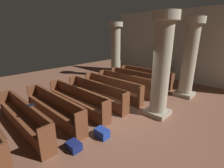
{
  "coord_description": "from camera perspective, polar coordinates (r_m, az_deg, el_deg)",
  "views": [
    {
      "loc": [
        4.15,
        -4.74,
        3.09
      ],
      "look_at": [
        -0.93,
        0.6,
        0.75
      ],
      "focal_mm": 25.95,
      "sensor_mm": 36.0,
      "label": 1
    }
  ],
  "objects": [
    {
      "name": "pew_row_5",
      "position": [
        6.82,
        -12.29,
        -5.09
      ],
      "size": [
        3.57,
        0.47,
        0.93
      ],
      "color": "brown",
      "rests_on": "ground"
    },
    {
      "name": "pew_row_6",
      "position": [
        6.36,
        -20.01,
        -7.5
      ],
      "size": [
        3.57,
        0.46,
        0.93
      ],
      "color": "brown",
      "rests_on": "ground"
    },
    {
      "name": "pew_row_2",
      "position": [
        8.8,
        4.48,
        0.47
      ],
      "size": [
        3.57,
        0.46,
        0.93
      ],
      "color": "brown",
      "rests_on": "ground"
    },
    {
      "name": "pew_row_1",
      "position": [
        9.59,
        8.38,
        1.78
      ],
      "size": [
        3.57,
        0.46,
        0.93
      ],
      "color": "brown",
      "rests_on": "ground"
    },
    {
      "name": "hymn_book",
      "position": [
        5.66,
        -26.72,
        -6.62
      ],
      "size": [
        0.15,
        0.2,
        0.03
      ],
      "primitive_type": "cube",
      "color": "black",
      "rests_on": "pew_row_7"
    },
    {
      "name": "ground_plane",
      "position": [
        7.02,
        2.14,
        -8.53
      ],
      "size": [
        19.2,
        19.2,
        0.0
      ],
      "primitive_type": "plane",
      "color": "brown"
    },
    {
      "name": "pillar_far_side",
      "position": [
        11.69,
        1.31,
        12.07
      ],
      "size": [
        0.94,
        0.94,
        3.78
      ],
      "color": "#9F967E",
      "rests_on": "ground"
    },
    {
      "name": "kneeler_box_navy",
      "position": [
        4.88,
        -13.3,
        -20.52
      ],
      "size": [
        0.4,
        0.31,
        0.23
      ],
      "primitive_type": "cube",
      "color": "navy",
      "rests_on": "ground"
    },
    {
      "name": "pillar_aisle_rear",
      "position": [
        6.15,
        17.04,
        6.3
      ],
      "size": [
        0.92,
        0.92,
        3.78
      ],
      "color": "#9F967E",
      "rests_on": "ground"
    },
    {
      "name": "pew_row_0",
      "position": [
        10.42,
        11.68,
        2.88
      ],
      "size": [
        3.57,
        0.47,
        0.93
      ],
      "color": "brown",
      "rests_on": "ground"
    },
    {
      "name": "back_wall",
      "position": [
        11.62,
        23.07,
        12.1
      ],
      "size": [
        10.0,
        0.16,
        4.5
      ],
      "primitive_type": "cube",
      "color": "beige",
      "rests_on": "ground"
    },
    {
      "name": "pew_row_7",
      "position": [
        6.04,
        -28.82,
        -10.06
      ],
      "size": [
        3.57,
        0.46,
        0.93
      ],
      "color": "brown",
      "rests_on": "ground"
    },
    {
      "name": "pew_row_3",
      "position": [
        8.06,
        -0.17,
        -1.09
      ],
      "size": [
        3.57,
        0.46,
        0.93
      ],
      "color": "brown",
      "rests_on": "ground"
    },
    {
      "name": "kneeler_box_blue",
      "position": [
        5.22,
        -3.55,
        -16.86
      ],
      "size": [
        0.44,
        0.3,
        0.27
      ],
      "primitive_type": "cube",
      "color": "navy",
      "rests_on": "ground"
    },
    {
      "name": "pew_row_4",
      "position": [
        7.39,
        -5.72,
        -2.94
      ],
      "size": [
        3.57,
        0.46,
        0.93
      ],
      "color": "brown",
      "rests_on": "ground"
    },
    {
      "name": "pillar_aisle_side",
      "position": [
        8.73,
        25.6,
        8.5
      ],
      "size": [
        0.94,
        0.94,
        3.78
      ],
      "color": "#9F967E",
      "rests_on": "ground"
    },
    {
      "name": "lectern",
      "position": [
        11.12,
        19.08,
        2.91
      ],
      "size": [
        0.48,
        0.45,
        1.08
      ],
      "color": "#411E13",
      "rests_on": "ground"
    }
  ]
}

